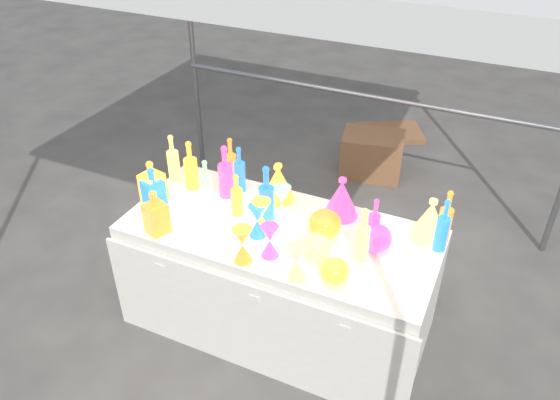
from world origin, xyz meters
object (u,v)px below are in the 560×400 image
at_px(display_table, 279,279).
at_px(decanter_0, 152,182).
at_px(cardboard_box_closed, 372,154).
at_px(globe_0, 335,272).
at_px(lampshade_0, 278,182).
at_px(bottle_0, 190,165).
at_px(hourglass_0, 243,245).

height_order(display_table, decanter_0, decanter_0).
relative_size(display_table, cardboard_box_closed, 3.40).
bearing_deg(globe_0, display_table, 147.88).
bearing_deg(lampshade_0, bottle_0, -174.51).
bearing_deg(decanter_0, cardboard_box_closed, 81.16).
bearing_deg(hourglass_0, display_table, 79.21).
height_order(display_table, lampshade_0, lampshade_0).
xyz_separation_m(bottle_0, globe_0, (1.12, -0.44, -0.11)).
xyz_separation_m(cardboard_box_closed, lampshade_0, (-0.12, -1.76, 0.68)).
relative_size(cardboard_box_closed, hourglass_0, 2.61).
height_order(bottle_0, decanter_0, bottle_0).
bearing_deg(lampshade_0, cardboard_box_closed, 79.71).
height_order(display_table, bottle_0, bottle_0).
bearing_deg(globe_0, cardboard_box_closed, 101.01).
bearing_deg(globe_0, decanter_0, 170.55).
height_order(globe_0, lampshade_0, lampshade_0).
bearing_deg(globe_0, hourglass_0, -174.09).
distance_m(display_table, lampshade_0, 0.59).
height_order(decanter_0, lampshade_0, decanter_0).
height_order(cardboard_box_closed, globe_0, globe_0).
distance_m(display_table, cardboard_box_closed, 2.06).
relative_size(hourglass_0, lampshade_0, 0.85).
bearing_deg(decanter_0, lampshade_0, 39.43).
distance_m(cardboard_box_closed, decanter_0, 2.36).
relative_size(display_table, bottle_0, 5.55).
bearing_deg(cardboard_box_closed, lampshade_0, -104.78).
relative_size(cardboard_box_closed, globe_0, 3.72).
bearing_deg(bottle_0, lampshade_0, 11.87).
bearing_deg(lampshade_0, hourglass_0, -89.06).
bearing_deg(display_table, lampshade_0, 115.83).
bearing_deg(cardboard_box_closed, globe_0, -89.86).
height_order(bottle_0, globe_0, bottle_0).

